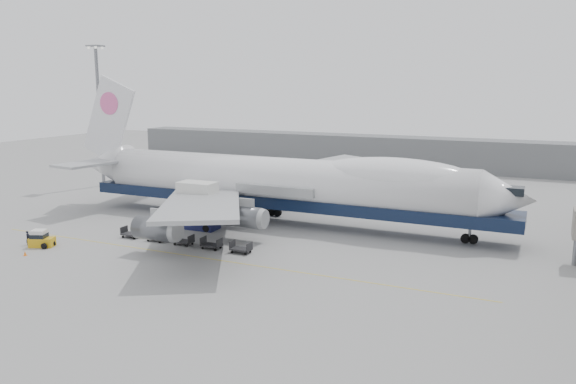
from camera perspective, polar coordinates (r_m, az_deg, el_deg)
The scene contains 14 objects.
ground at distance 66.60m, azimuth -5.39°, elevation -5.32°, with size 260.00×260.00×0.00m, color gray.
apron_line at distance 61.71m, azimuth -8.19°, elevation -6.70°, with size 60.00×0.15×0.01m, color gold.
hangar at distance 133.05m, azimuth 6.01°, elevation 4.31°, with size 110.00×8.00×7.00m, color slate.
floodlight_mast at distance 108.69m, azimuth -18.63°, elevation 8.05°, with size 2.40×2.40×25.43m.
airliner at distance 75.43m, azimuth -0.48°, elevation 1.02°, with size 67.00×55.30×19.98m.
catering_truck at distance 73.68m, azimuth -9.15°, elevation -1.07°, with size 5.35×3.79×6.16m.
baggage_tug at distance 71.25m, azimuth -23.81°, elevation -4.41°, with size 3.05×2.35×1.98m.
ground_worker at distance 72.56m, azimuth -24.90°, elevation -4.27°, with size 0.61×0.40×1.68m, color black.
traffic_cone at distance 68.44m, azimuth -25.15°, elevation -5.68°, with size 0.35×0.35×0.51m.
dolly_0 at distance 71.70m, azimuth -15.64°, elevation -4.07°, with size 2.30×1.35×1.30m.
dolly_1 at distance 69.32m, azimuth -13.20°, elevation -4.46°, with size 2.30×1.35×1.30m.
dolly_2 at distance 67.08m, azimuth -10.58°, elevation -4.87°, with size 2.30×1.35×1.30m.
dolly_3 at distance 65.00m, azimuth -7.78°, elevation -5.30°, with size 2.30×1.35×1.30m.
dolly_4 at distance 63.08m, azimuth -4.80°, elevation -5.73°, with size 2.30×1.35×1.30m.
Camera 1 is at (32.24, -55.28, 18.47)m, focal length 35.00 mm.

